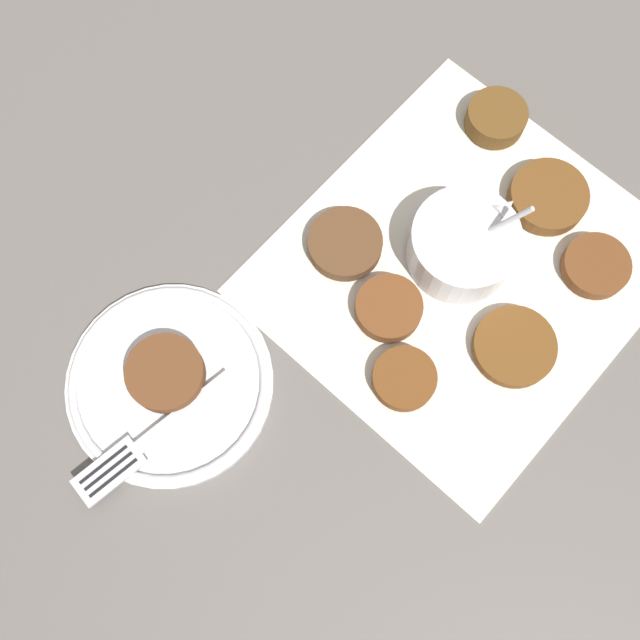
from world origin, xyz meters
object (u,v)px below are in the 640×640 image
at_px(sauce_bowl, 460,242).
at_px(fork, 139,447).
at_px(serving_plate, 170,383).
at_px(fritter_on_plate, 165,373).

bearing_deg(sauce_bowl, fork, 173.96).
relative_size(sauce_bowl, serving_plate, 0.58).
bearing_deg(fork, fritter_on_plate, 33.16).
xyz_separation_m(serving_plate, fork, (-0.05, -0.03, 0.01)).
distance_m(sauce_bowl, serving_plate, 0.29).
height_order(serving_plate, fritter_on_plate, fritter_on_plate).
bearing_deg(fork, sauce_bowl, -6.04).
bearing_deg(fritter_on_plate, sauce_bowl, -14.35).
distance_m(serving_plate, fork, 0.06).
height_order(fritter_on_plate, fork, fritter_on_plate).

